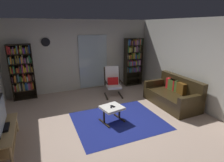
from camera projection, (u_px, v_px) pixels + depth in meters
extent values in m
plane|color=#C1A591|center=(112.00, 124.00, 4.57)|extent=(7.02, 7.02, 0.00)
cube|color=beige|center=(82.00, 56.00, 6.73)|extent=(5.60, 0.06, 2.60)
cube|color=beige|center=(198.00, 65.00, 5.20)|extent=(0.06, 6.00, 2.60)
cube|color=silver|center=(93.00, 62.00, 6.91)|extent=(1.10, 0.01, 2.00)
cube|color=navy|center=(118.00, 121.00, 4.70)|extent=(2.24, 1.87, 0.01)
cube|color=tan|center=(4.00, 129.00, 3.52)|extent=(0.41, 1.33, 0.02)
cube|color=tan|center=(6.00, 140.00, 3.59)|extent=(0.37, 1.27, 0.02)
cylinder|color=tan|center=(11.00, 157.00, 3.11)|extent=(0.05, 0.05, 0.43)
cylinder|color=tan|center=(17.00, 123.00, 4.19)|extent=(0.05, 0.05, 0.43)
cylinder|color=tan|center=(1.00, 126.00, 4.07)|extent=(0.05, 0.05, 0.43)
cube|color=black|center=(5.00, 138.00, 3.57)|extent=(0.25, 0.28, 0.07)
cube|color=black|center=(3.00, 128.00, 3.51)|extent=(0.20, 0.32, 0.05)
cube|color=black|center=(0.00, 114.00, 3.42)|extent=(0.04, 0.95, 0.54)
cube|color=silver|center=(2.00, 114.00, 3.43)|extent=(0.01, 0.89, 0.49)
cube|color=black|center=(10.00, 74.00, 5.74)|extent=(0.02, 0.30, 1.83)
cube|color=black|center=(34.00, 72.00, 6.01)|extent=(0.02, 0.30, 1.83)
cube|color=black|center=(22.00, 72.00, 6.00)|extent=(0.72, 0.02, 1.83)
cube|color=black|center=(26.00, 98.00, 6.14)|extent=(0.69, 0.28, 0.02)
cube|color=black|center=(25.00, 90.00, 6.06)|extent=(0.69, 0.28, 0.02)
cube|color=black|center=(24.00, 81.00, 5.97)|extent=(0.69, 0.28, 0.02)
cube|color=black|center=(22.00, 73.00, 5.88)|extent=(0.69, 0.28, 0.02)
cube|color=black|center=(21.00, 63.00, 5.78)|extent=(0.69, 0.28, 0.02)
cube|color=black|center=(19.00, 54.00, 5.69)|extent=(0.69, 0.28, 0.02)
cube|color=black|center=(18.00, 45.00, 5.61)|extent=(0.69, 0.28, 0.02)
cube|color=beige|center=(14.00, 88.00, 5.91)|extent=(0.04, 0.12, 0.22)
cube|color=#C1362D|center=(15.00, 88.00, 5.93)|extent=(0.04, 0.17, 0.19)
cube|color=beige|center=(17.00, 88.00, 5.94)|extent=(0.02, 0.19, 0.22)
cube|color=olive|center=(18.00, 87.00, 5.93)|extent=(0.04, 0.18, 0.27)
cube|color=beige|center=(20.00, 87.00, 5.97)|extent=(0.04, 0.17, 0.24)
cube|color=#222C28|center=(21.00, 86.00, 5.99)|extent=(0.04, 0.17, 0.27)
cube|color=beige|center=(23.00, 87.00, 6.00)|extent=(0.03, 0.14, 0.24)
cube|color=#A7942D|center=(24.00, 86.00, 6.02)|extent=(0.03, 0.23, 0.25)
cube|color=#3464B1|center=(25.00, 87.00, 6.03)|extent=(0.03, 0.13, 0.22)
cube|color=#2759B0|center=(27.00, 86.00, 6.04)|extent=(0.03, 0.19, 0.26)
cube|color=slate|center=(28.00, 86.00, 6.05)|extent=(0.02, 0.20, 0.22)
cube|color=#9E3C8E|center=(29.00, 86.00, 6.07)|extent=(0.04, 0.19, 0.25)
cube|color=brown|center=(30.00, 86.00, 6.11)|extent=(0.03, 0.23, 0.21)
cube|color=red|center=(32.00, 86.00, 6.09)|extent=(0.04, 0.13, 0.25)
cube|color=gold|center=(33.00, 86.00, 6.14)|extent=(0.04, 0.11, 0.22)
cube|color=#2E1A29|center=(13.00, 79.00, 5.83)|extent=(0.04, 0.23, 0.20)
cube|color=orange|center=(14.00, 80.00, 5.85)|extent=(0.02, 0.10, 0.16)
cube|color=orange|center=(15.00, 79.00, 5.84)|extent=(0.04, 0.13, 0.23)
cube|color=#272E29|center=(17.00, 79.00, 5.85)|extent=(0.04, 0.13, 0.23)
cube|color=#5A8AA1|center=(18.00, 78.00, 5.88)|extent=(0.03, 0.17, 0.24)
cube|color=#367C4A|center=(20.00, 79.00, 5.92)|extent=(0.03, 0.15, 0.16)
cube|color=#3D884B|center=(21.00, 79.00, 5.93)|extent=(0.02, 0.15, 0.18)
cube|color=#A7A029|center=(22.00, 79.00, 5.94)|extent=(0.03, 0.21, 0.15)
cube|color=#C33C32|center=(24.00, 78.00, 5.92)|extent=(0.04, 0.11, 0.26)
cube|color=orange|center=(25.00, 78.00, 5.96)|extent=(0.04, 0.21, 0.19)
cube|color=#BAC19F|center=(27.00, 79.00, 5.99)|extent=(0.04, 0.23, 0.15)
cube|color=red|center=(29.00, 77.00, 5.99)|extent=(0.04, 0.16, 0.23)
cube|color=brown|center=(31.00, 78.00, 6.01)|extent=(0.04, 0.13, 0.19)
cube|color=#301E1C|center=(32.00, 76.00, 6.04)|extent=(0.03, 0.12, 0.25)
cube|color=beige|center=(33.00, 77.00, 6.07)|extent=(0.03, 0.11, 0.18)
cube|color=gold|center=(11.00, 70.00, 5.73)|extent=(0.04, 0.19, 0.22)
cube|color=red|center=(13.00, 71.00, 5.75)|extent=(0.03, 0.22, 0.17)
cube|color=#337B41|center=(14.00, 70.00, 5.75)|extent=(0.04, 0.18, 0.23)
cube|color=#2D2024|center=(16.00, 70.00, 5.80)|extent=(0.02, 0.17, 0.16)
cube|color=orange|center=(17.00, 70.00, 5.80)|extent=(0.04, 0.11, 0.16)
cube|color=red|center=(18.00, 70.00, 5.81)|extent=(0.04, 0.15, 0.15)
cube|color=brown|center=(20.00, 69.00, 5.81)|extent=(0.02, 0.16, 0.22)
cube|color=#2F7A41|center=(21.00, 70.00, 5.84)|extent=(0.03, 0.15, 0.18)
cube|color=#A03084|center=(22.00, 68.00, 5.84)|extent=(0.03, 0.22, 0.26)
cube|color=orange|center=(24.00, 69.00, 5.85)|extent=(0.04, 0.23, 0.24)
cube|color=gold|center=(26.00, 70.00, 5.88)|extent=(0.04, 0.10, 0.16)
cube|color=#99348D|center=(27.00, 68.00, 5.89)|extent=(0.04, 0.14, 0.26)
cube|color=gold|center=(28.00, 68.00, 5.90)|extent=(0.02, 0.16, 0.23)
cube|color=#398851|center=(29.00, 69.00, 5.92)|extent=(0.02, 0.15, 0.19)
cube|color=brown|center=(31.00, 68.00, 5.95)|extent=(0.02, 0.22, 0.24)
cube|color=gold|center=(32.00, 69.00, 5.98)|extent=(0.04, 0.22, 0.15)
cube|color=#5A9698|center=(9.00, 61.00, 5.63)|extent=(0.04, 0.22, 0.21)
cube|color=orange|center=(11.00, 60.00, 5.64)|extent=(0.04, 0.16, 0.24)
cube|color=#5D8C9D|center=(12.00, 61.00, 5.67)|extent=(0.02, 0.12, 0.15)
cube|color=gold|center=(14.00, 61.00, 5.69)|extent=(0.02, 0.23, 0.15)
cube|color=black|center=(14.00, 61.00, 5.68)|extent=(0.03, 0.18, 0.18)
cube|color=#A78E2E|center=(16.00, 60.00, 5.71)|extent=(0.03, 0.12, 0.24)
cube|color=beige|center=(17.00, 61.00, 5.73)|extent=(0.02, 0.11, 0.16)
cube|color=#A78837|center=(18.00, 59.00, 5.74)|extent=(0.04, 0.18, 0.25)
cube|color=#2E61B9|center=(20.00, 61.00, 5.77)|extent=(0.04, 0.18, 0.16)
cube|color=orange|center=(22.00, 60.00, 5.77)|extent=(0.03, 0.23, 0.21)
cube|color=#BDB5B2|center=(22.00, 59.00, 5.78)|extent=(0.02, 0.18, 0.26)
cube|color=brown|center=(24.00, 61.00, 5.79)|extent=(0.03, 0.19, 0.15)
cube|color=#91408D|center=(25.00, 60.00, 5.81)|extent=(0.04, 0.22, 0.16)
cube|color=#1E2F22|center=(26.00, 60.00, 5.81)|extent=(0.03, 0.17, 0.16)
cube|color=beige|center=(28.00, 60.00, 5.84)|extent=(0.03, 0.23, 0.18)
cube|color=#2F784F|center=(29.00, 59.00, 5.83)|extent=(0.04, 0.17, 0.23)
cube|color=#38914A|center=(31.00, 60.00, 5.88)|extent=(0.02, 0.19, 0.16)
cube|color=red|center=(7.00, 50.00, 5.52)|extent=(0.04, 0.14, 0.26)
cube|color=red|center=(10.00, 50.00, 5.58)|extent=(0.04, 0.19, 0.23)
cube|color=olive|center=(12.00, 52.00, 5.60)|extent=(0.04, 0.19, 0.16)
cube|color=#884785|center=(13.00, 51.00, 5.60)|extent=(0.03, 0.18, 0.21)
cube|color=orange|center=(15.00, 51.00, 5.63)|extent=(0.02, 0.20, 0.16)
cube|color=gold|center=(16.00, 51.00, 5.64)|extent=(0.03, 0.11, 0.20)
cube|color=teal|center=(17.00, 50.00, 5.63)|extent=(0.03, 0.15, 0.26)
cube|color=#C02737|center=(18.00, 50.00, 5.66)|extent=(0.02, 0.13, 0.24)
cube|color=gold|center=(20.00, 51.00, 5.69)|extent=(0.02, 0.16, 0.16)
cube|color=#999C28|center=(20.00, 50.00, 5.66)|extent=(0.03, 0.22, 0.26)
cube|color=olive|center=(22.00, 50.00, 5.68)|extent=(0.02, 0.20, 0.25)
cube|color=purple|center=(23.00, 50.00, 5.71)|extent=(0.04, 0.21, 0.19)
cube|color=#3158A4|center=(25.00, 51.00, 5.71)|extent=(0.03, 0.12, 0.18)
cube|color=gold|center=(26.00, 50.00, 5.73)|extent=(0.02, 0.18, 0.22)
cube|color=brown|center=(28.00, 50.00, 5.76)|extent=(0.04, 0.17, 0.20)
cube|color=#2A57B1|center=(29.00, 49.00, 5.78)|extent=(0.04, 0.20, 0.25)
cube|color=black|center=(126.00, 63.00, 7.19)|extent=(0.02, 0.30, 1.90)
cube|color=black|center=(141.00, 62.00, 7.45)|extent=(0.02, 0.30, 1.90)
cube|color=black|center=(132.00, 62.00, 7.45)|extent=(0.72, 0.02, 1.90)
cube|color=black|center=(132.00, 84.00, 7.60)|extent=(0.69, 0.28, 0.02)
cube|color=black|center=(133.00, 78.00, 7.52)|extent=(0.69, 0.28, 0.02)
cube|color=black|center=(133.00, 72.00, 7.44)|extent=(0.69, 0.28, 0.02)
cube|color=black|center=(133.00, 65.00, 7.36)|extent=(0.69, 0.28, 0.02)
cube|color=black|center=(133.00, 59.00, 7.28)|extent=(0.69, 0.28, 0.02)
cube|color=black|center=(134.00, 52.00, 7.20)|extent=(0.69, 0.28, 0.02)
cube|color=black|center=(134.00, 45.00, 7.12)|extent=(0.69, 0.28, 0.02)
cube|color=black|center=(134.00, 39.00, 7.04)|extent=(0.69, 0.28, 0.02)
cube|color=teal|center=(126.00, 70.00, 7.29)|extent=(0.03, 0.13, 0.21)
cube|color=slate|center=(127.00, 70.00, 7.32)|extent=(0.04, 0.12, 0.21)
cube|color=brown|center=(128.00, 70.00, 7.34)|extent=(0.03, 0.17, 0.15)
cube|color=teal|center=(129.00, 70.00, 7.33)|extent=(0.03, 0.24, 0.18)
cube|color=#559D99|center=(130.00, 70.00, 7.34)|extent=(0.02, 0.14, 0.17)
cube|color=#417F4B|center=(131.00, 69.00, 7.35)|extent=(0.03, 0.20, 0.24)
cube|color=#1E2933|center=(131.00, 70.00, 7.40)|extent=(0.02, 0.18, 0.15)
cube|color=#8C448F|center=(132.00, 70.00, 7.40)|extent=(0.03, 0.16, 0.18)
cube|color=brown|center=(133.00, 69.00, 7.41)|extent=(0.04, 0.10, 0.21)
cube|color=#3C64B6|center=(134.00, 70.00, 7.42)|extent=(0.03, 0.16, 0.18)
cube|color=#8E4896|center=(135.00, 70.00, 7.44)|extent=(0.03, 0.23, 0.16)
cube|color=gold|center=(136.00, 69.00, 7.45)|extent=(0.03, 0.11, 0.18)
cube|color=beige|center=(137.00, 69.00, 7.48)|extent=(0.04, 0.11, 0.19)
cube|color=slate|center=(138.00, 68.00, 7.49)|extent=(0.04, 0.11, 0.24)
cube|color=purple|center=(139.00, 69.00, 7.50)|extent=(0.04, 0.14, 0.18)
cube|color=orange|center=(126.00, 64.00, 7.23)|extent=(0.04, 0.12, 0.17)
cube|color=brown|center=(127.00, 63.00, 7.24)|extent=(0.04, 0.19, 0.22)
cube|color=#358542|center=(129.00, 64.00, 7.25)|extent=(0.04, 0.18, 0.16)
cube|color=#8A3B8F|center=(129.00, 63.00, 7.27)|extent=(0.03, 0.21, 0.23)
cube|color=teal|center=(131.00, 63.00, 7.28)|extent=(0.04, 0.14, 0.17)
cube|color=#D83C38|center=(132.00, 63.00, 7.29)|extent=(0.03, 0.19, 0.23)
cube|color=#8C459A|center=(132.00, 63.00, 7.33)|extent=(0.04, 0.18, 0.16)
cube|color=#365DA4|center=(133.00, 63.00, 7.33)|extent=(0.04, 0.16, 0.18)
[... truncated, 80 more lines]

